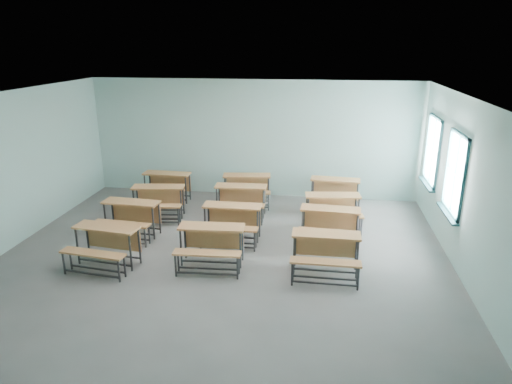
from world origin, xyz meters
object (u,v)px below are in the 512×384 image
Objects in this scene: desk_unit_r3c1 at (247,185)px; desk_unit_r2c1 at (240,197)px; desk_unit_r1c2 at (330,221)px; desk_unit_r2c0 at (158,198)px; desk_unit_r1c1 at (231,218)px; desk_unit_r1c0 at (130,214)px; desk_unit_r2c2 at (333,207)px; desk_unit_r3c0 at (166,183)px; desk_unit_r3c2 at (335,190)px; desk_unit_r0c0 at (104,241)px; desk_unit_r0c2 at (326,249)px; desk_unit_r0c1 at (211,241)px.

desk_unit_r2c1 is at bearing -97.33° from desk_unit_r3c1.
desk_unit_r1c2 is 0.96× the size of desk_unit_r2c0.
desk_unit_r1c0 is at bearing -177.77° from desk_unit_r1c1.
desk_unit_r2c2 is (0.08, 0.93, 0.00)m from desk_unit_r1c2.
desk_unit_r3c0 is at bearing 176.21° from desk_unit_r3c1.
desk_unit_r2c0 is (0.23, 1.15, 0.00)m from desk_unit_r1c0.
desk_unit_r3c1 is 2.30m from desk_unit_r3c2.
desk_unit_r0c0 and desk_unit_r0c2 have the same top height.
desk_unit_r0c1 and desk_unit_r3c1 have the same top height.
desk_unit_r0c2 and desk_unit_r1c2 have the same top height.
desk_unit_r0c2 is (2.18, -0.05, 0.00)m from desk_unit_r0c1.
desk_unit_r1c2 is (4.27, 1.63, 0.00)m from desk_unit_r0c0.
desk_unit_r2c2 is at bearing 37.39° from desk_unit_r0c0.
desk_unit_r2c1 is (0.10, 2.62, 0.00)m from desk_unit_r0c1.
desk_unit_r0c1 is at bearing -143.28° from desk_unit_r2c2.
desk_unit_r3c0 is 0.95× the size of desk_unit_r3c1.
desk_unit_r2c0 is (-4.14, 0.96, 0.00)m from desk_unit_r1c2.
desk_unit_r0c1 and desk_unit_r2c1 have the same top height.
desk_unit_r1c2 is at bearing -24.17° from desk_unit_r3c0.
desk_unit_r0c0 is 1.07× the size of desk_unit_r1c1.
desk_unit_r2c2 and desk_unit_r3c1 have the same top height.
desk_unit_r1c0 is 1.04× the size of desk_unit_r1c1.
desk_unit_r1c0 is 1.02× the size of desk_unit_r2c1.
desk_unit_r2c0 is at bearing 94.17° from desk_unit_r0c0.
desk_unit_r1c0 is 5.12m from desk_unit_r3c2.
desk_unit_r1c2 is (2.10, 0.10, 0.00)m from desk_unit_r1c1.
desk_unit_r0c0 is at bearing -176.23° from desk_unit_r0c2.
desk_unit_r0c2 and desk_unit_r3c1 have the same top height.
desk_unit_r3c0 and desk_unit_r3c2 have the same top height.
desk_unit_r0c0 is 2.65m from desk_unit_r1c1.
desk_unit_r1c0 and desk_unit_r1c2 have the same top height.
desk_unit_r2c1 is at bearing 152.09° from desk_unit_r1c2.
desk_unit_r1c1 is 0.98× the size of desk_unit_r3c0.
desk_unit_r3c0 is at bearing 156.91° from desk_unit_r2c1.
desk_unit_r1c1 and desk_unit_r3c2 have the same top height.
desk_unit_r0c2 is 5.51m from desk_unit_r3c0.
desk_unit_r0c2 is (4.18, 0.27, 0.00)m from desk_unit_r0c0.
desk_unit_r0c1 is (2.01, 0.32, 0.00)m from desk_unit_r0c0.
desk_unit_r1c0 is at bearing -172.91° from desk_unit_r2c2.
desk_unit_r2c2 is 1.03× the size of desk_unit_r3c2.
desk_unit_r1c0 is at bearing 149.02° from desk_unit_r0c1.
desk_unit_r3c1 is (2.18, 0.14, 0.00)m from desk_unit_r3c0.
desk_unit_r1c2 and desk_unit_r2c2 have the same top height.
desk_unit_r2c0 and desk_unit_r3c1 have the same top height.
desk_unit_r1c1 is 2.37m from desk_unit_r3c1.
desk_unit_r3c0 is at bearing 93.27° from desk_unit_r1c0.
desk_unit_r2c0 is at bearing 152.45° from desk_unit_r1c1.
desk_unit_r3c2 is at bearing 19.47° from desk_unit_r2c1.
desk_unit_r1c1 and desk_unit_r1c2 have the same top height.
desk_unit_r2c0 is at bearing 170.30° from desk_unit_r1c2.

